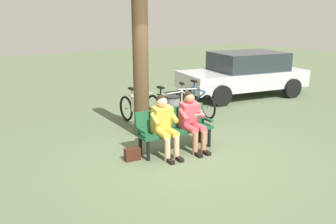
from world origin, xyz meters
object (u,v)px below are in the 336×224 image
(bench, at_px, (174,126))
(tree_trunk, at_px, (141,67))
(person_companion, at_px, (164,123))
(bicycle_orange, at_px, (136,112))
(litter_bin, at_px, (173,114))
(bicycle_red, at_px, (197,102))
(person_reading, at_px, (192,118))
(handbag, at_px, (132,154))
(bicycle_purple, at_px, (183,105))
(bicycle_blue, at_px, (165,110))
(parked_car, at_px, (244,73))

(bench, relative_size, tree_trunk, 0.51)
(person_companion, height_order, bicycle_orange, person_companion)
(litter_bin, distance_m, bicycle_red, 1.65)
(tree_trunk, bearing_deg, person_reading, 107.78)
(person_companion, relative_size, bicycle_red, 0.71)
(handbag, bearing_deg, bicycle_purple, -142.98)
(bicycle_purple, xyz_separation_m, bicycle_blue, (0.67, 0.16, 0.00))
(handbag, bearing_deg, bicycle_orange, -118.75)
(bicycle_purple, distance_m, parked_car, 3.50)
(litter_bin, height_order, bicycle_red, bicycle_red)
(bench, bearing_deg, parked_car, -146.60)
(parked_car, bearing_deg, tree_trunk, 28.31)
(handbag, xyz_separation_m, parked_car, (-5.69, -3.00, 0.65))
(bicycle_blue, bearing_deg, bicycle_orange, -115.31)
(bench, bearing_deg, bicycle_blue, -114.21)
(bicycle_red, height_order, bicycle_orange, same)
(handbag, height_order, tree_trunk, tree_trunk)
(person_reading, xyz_separation_m, bicycle_purple, (-1.13, -1.94, -0.31))
(handbag, distance_m, bicycle_purple, 3.04)
(person_companion, bearing_deg, handbag, -7.23)
(litter_bin, bearing_deg, bicycle_orange, -59.75)
(parked_car, bearing_deg, bicycle_red, 29.71)
(bicycle_red, height_order, bicycle_blue, same)
(person_companion, bearing_deg, litter_bin, -127.64)
(bicycle_blue, bearing_deg, person_reading, -19.65)
(bench, xyz_separation_m, bicycle_purple, (-1.44, -1.77, -0.15))
(tree_trunk, height_order, bicycle_orange, tree_trunk)
(person_reading, distance_m, handbag, 1.41)
(person_companion, bearing_deg, person_reading, 179.95)
(bicycle_orange, height_order, parked_car, parked_car)
(bicycle_orange, bearing_deg, person_companion, -13.97)
(handbag, relative_size, bicycle_purple, 0.19)
(handbag, bearing_deg, bench, -176.69)
(person_reading, xyz_separation_m, bicycle_blue, (-0.46, -1.78, -0.31))
(person_reading, relative_size, bicycle_blue, 0.72)
(person_companion, bearing_deg, bicycle_blue, -120.41)
(person_reading, distance_m, bicycle_orange, 2.07)
(bench, height_order, bicycle_blue, bicycle_blue)
(handbag, bearing_deg, bicycle_blue, -136.40)
(person_reading, distance_m, tree_trunk, 1.68)
(bench, xyz_separation_m, person_companion, (0.32, 0.16, 0.16))
(bicycle_orange, bearing_deg, handbag, -31.52)
(handbag, height_order, bicycle_blue, bicycle_blue)
(handbag, distance_m, litter_bin, 1.90)
(handbag, distance_m, bicycle_red, 3.54)
(bench, bearing_deg, litter_bin, -119.94)
(person_companion, relative_size, litter_bin, 1.39)
(handbag, height_order, bicycle_red, bicycle_red)
(handbag, height_order, bicycle_orange, bicycle_orange)
(bicycle_blue, bearing_deg, bench, -30.93)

